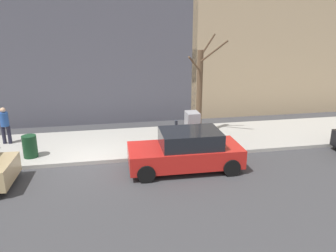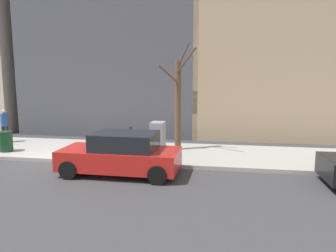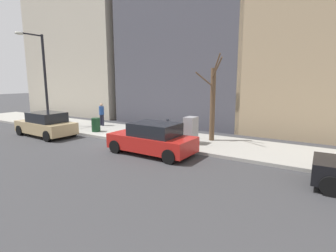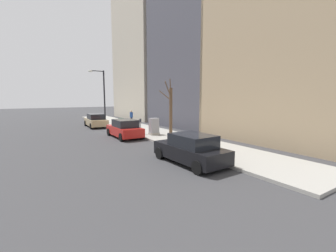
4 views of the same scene
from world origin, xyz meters
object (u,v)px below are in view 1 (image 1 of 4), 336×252
object	(u,v)px
parked_car_red	(186,151)
utility_box	(192,128)
pedestrian_near_meter	(5,123)
trash_bin	(30,146)
bare_tree	(200,90)
parking_meter	(176,132)

from	to	relation	value
parked_car_red	utility_box	distance (m)	2.49
pedestrian_near_meter	utility_box	bearing A→B (deg)	-3.21
trash_bin	bare_tree	bearing A→B (deg)	-77.43
parking_meter	pedestrian_near_meter	bearing A→B (deg)	72.46
bare_tree	pedestrian_near_meter	bearing A→B (deg)	88.88
parked_car_red	parking_meter	bearing A→B (deg)	3.60
bare_tree	trash_bin	bearing A→B (deg)	102.57
bare_tree	parking_meter	bearing A→B (deg)	143.08
parked_car_red	utility_box	world-z (taller)	utility_box
parking_meter	trash_bin	xyz separation A→B (m)	(0.45, 5.88, -0.38)
bare_tree	pedestrian_near_meter	xyz separation A→B (m)	(0.17, 8.83, -1.21)
pedestrian_near_meter	bare_tree	bearing A→B (deg)	5.67
utility_box	pedestrian_near_meter	world-z (taller)	pedestrian_near_meter
parking_meter	pedestrian_near_meter	distance (m)	7.60
trash_bin	pedestrian_near_meter	bearing A→B (deg)	36.52
trash_bin	parked_car_red	bearing A→B (deg)	-108.06
parking_meter	bare_tree	world-z (taller)	bare_tree
parked_car_red	parking_meter	xyz separation A→B (m)	(1.49, 0.07, 0.24)
bare_tree	trash_bin	world-z (taller)	bare_tree
utility_box	pedestrian_near_meter	size ratio (longest dim) A/B	0.86
parked_car_red	bare_tree	size ratio (longest dim) A/B	0.89
parked_car_red	pedestrian_near_meter	bearing A→B (deg)	63.47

